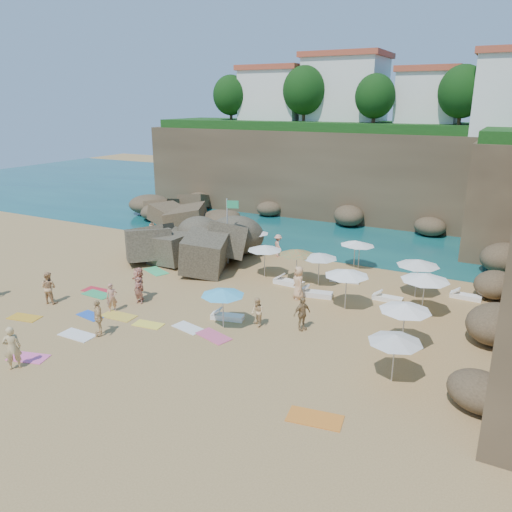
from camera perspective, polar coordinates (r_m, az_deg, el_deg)
The scene contains 50 objects.
ground at distance 28.34m, azimuth -6.45°, elevation -4.90°, with size 120.00×120.00×0.00m, color tan.
seawater at distance 54.74m, azimuth 11.51°, elevation 5.75°, with size 120.00×120.00×0.00m, color #0C4751.
cliff_back at distance 48.79m, azimuth 12.34°, elevation 9.08°, with size 44.00×8.00×8.00m, color brown.
rock_promontory at distance 46.91m, azimuth -6.63°, elevation 4.07°, with size 12.00×7.00×2.00m, color brown, non-canonical shape.
clifftop_buildings at distance 48.86m, azimuth 14.31°, elevation 17.50°, with size 28.48×9.48×7.00m.
clifftop_trees at distance 42.33m, azimuth 14.62°, elevation 17.60°, with size 35.60×23.82×4.40m.
marina_masts at distance 60.90m, azimuth -3.55°, elevation 10.06°, with size 3.10×0.10×6.00m.
rock_outcrop at distance 35.80m, azimuth -7.44°, elevation -0.16°, with size 7.25×5.44×2.90m, color brown, non-canonical shape.
flag_pole at distance 33.37m, azimuth -3.09°, elevation 3.81°, with size 0.87×0.31×4.52m.
parasol_0 at distance 35.77m, azimuth -0.09°, elevation 2.80°, with size 1.96×1.96×1.85m.
parasol_1 at distance 33.59m, azimuth 11.27°, elevation 1.50°, with size 1.96×1.96×1.85m.
parasol_2 at distance 29.18m, azimuth 18.05°, elevation -0.72°, with size 2.37×2.37×2.24m.
parasol_3 at distance 33.39m, azimuth 11.77°, elevation 1.39°, with size 1.97×1.97×1.86m.
parasol_4 at distance 26.68m, azimuth 18.79°, elevation -2.28°, with size 2.47×2.47×2.33m.
parasol_5 at distance 29.83m, azimuth 7.25°, elevation 0.05°, with size 2.17×2.17×2.05m.
parasol_6 at distance 30.18m, azimuth 4.69°, elevation 0.47°, with size 2.24×2.24×2.12m.
parasol_7 at distance 26.60m, azimuth 10.35°, elevation -1.88°, with size 2.36×2.36×2.23m.
parasol_8 at distance 22.99m, azimuth 16.70°, elevation -5.61°, with size 2.30×2.30×2.18m.
parasol_9 at distance 31.14m, azimuth 1.00°, elevation 0.97°, with size 2.19×2.19×2.07m.
parasol_10 at distance 24.12m, azimuth -3.83°, elevation -4.14°, with size 2.14×2.14×2.02m.
parasol_11 at distance 20.31m, azimuth 15.64°, elevation -9.06°, with size 2.15×2.15×2.03m.
lounger_0 at distance 31.23m, azimuth 10.10°, elevation -2.65°, with size 1.81×0.60×0.28m, color silver.
lounger_1 at distance 30.30m, azimuth 3.75°, elevation -3.04°, with size 1.86×0.62×0.29m, color white.
lounger_2 at distance 28.84m, azimuth 14.80°, elevation -4.72°, with size 1.65×0.55×0.26m, color white.
lounger_3 at distance 28.67m, azimuth 6.83°, elevation -4.33°, with size 1.91×0.64×0.30m, color white.
lounger_4 at distance 30.53m, azimuth 22.85°, elevation -4.29°, with size 1.67×0.56×0.26m, color white.
lounger_5 at distance 25.65m, azimuth -3.29°, elevation -6.96°, with size 1.67×0.56×0.26m, color white.
towel_1 at distance 24.19m, azimuth -24.56°, elevation -10.51°, with size 1.69×0.84×0.03m, color pink.
towel_2 at distance 28.44m, azimuth -24.94°, elevation -6.39°, with size 1.64×0.82×0.03m, color gold.
towel_3 at distance 30.19m, azimuth -17.68°, elevation -4.20°, with size 1.75×0.88×0.03m, color #2EA35C.
towel_4 at distance 25.63m, azimuth -12.22°, elevation -7.66°, with size 1.50×0.75×0.03m, color #FFE643.
towel_5 at distance 25.46m, azimuth -19.74°, elevation -8.50°, with size 1.77×0.88×0.03m, color white.
towel_7 at distance 30.78m, azimuth -17.72°, elevation -3.79°, with size 1.72×0.86×0.03m, color red.
towel_8 at distance 27.41m, azimuth -18.37°, elevation -6.49°, with size 1.51×0.76×0.03m, color blue.
towel_9 at distance 23.98m, azimuth -4.88°, elevation -9.11°, with size 1.78×0.89×0.03m, color #DB557B.
towel_10 at distance 18.51m, azimuth 6.74°, elevation -17.95°, with size 1.94×0.97×0.03m, color orange.
towel_11 at distance 33.24m, azimuth -11.36°, elevation -1.71°, with size 1.88×0.94×0.03m, color #38C477.
towel_12 at distance 26.95m, azimuth -15.43°, elevation -6.62°, with size 1.81×0.90×0.03m, color gold.
towel_13 at distance 24.94m, azimuth -7.75°, elevation -8.13°, with size 1.62×0.81×0.03m, color white.
person_stand_0 at distance 27.32m, azimuth -16.16°, elevation -4.60°, with size 0.57×0.38×1.57m, color tan.
person_stand_1 at distance 29.57m, azimuth -22.62°, elevation -3.35°, with size 0.88×0.68×1.81m, color tan.
person_stand_2 at distance 35.57m, azimuth 2.55°, elevation 1.21°, with size 1.04×0.43×1.60m, color #E89E84.
person_stand_3 at distance 24.31m, azimuth 5.28°, elevation -6.59°, with size 0.99×0.41×1.68m, color #9E7C4F.
person_stand_4 at distance 27.99m, azimuth 4.88°, elevation -3.06°, with size 0.93×0.51×1.90m, color #E1A776.
person_stand_5 at distance 39.53m, azimuth -11.77°, elevation 2.56°, with size 1.56×0.45×1.68m, color tan.
person_stand_6 at distance 23.16m, azimuth -26.11°, elevation -9.39°, with size 0.69×0.45×1.90m, color tan.
person_lie_1 at distance 25.07m, azimuth -17.46°, elevation -8.17°, with size 1.04×1.77×0.43m, color #DEB77E.
person_lie_3 at distance 28.71m, azimuth -13.14°, elevation -4.43°, with size 1.74×1.87×0.50m, color tan.
person_lie_4 at distance 28.24m, azimuth -13.17°, elevation -4.97°, with size 0.54×1.47×0.35m, color #A56552.
person_lie_5 at distance 24.78m, azimuth 0.15°, elevation -7.48°, with size 0.70×1.44×0.54m, color #E0B67F.
Camera 1 is at (15.00, -21.55, 10.67)m, focal length 35.00 mm.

